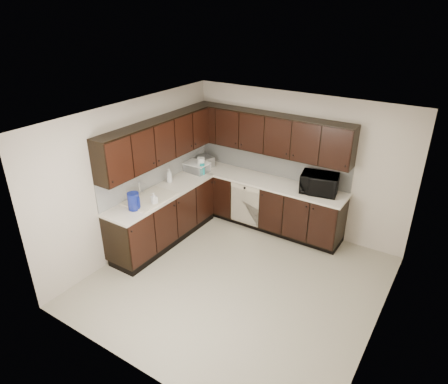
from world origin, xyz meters
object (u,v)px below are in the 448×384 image
(sink, at_px, (150,202))
(microwave, at_px, (319,184))
(blue_pitcher, at_px, (134,201))
(toaster_oven, at_px, (205,161))
(storage_bin, at_px, (197,167))

(sink, distance_m, microwave, 2.82)
(sink, distance_m, blue_pitcher, 0.43)
(toaster_oven, height_order, storage_bin, toaster_oven)
(toaster_oven, height_order, blue_pitcher, blue_pitcher)
(blue_pitcher, bearing_deg, storage_bin, 80.11)
(sink, bearing_deg, blue_pitcher, -83.93)
(microwave, bearing_deg, sink, -153.32)
(sink, bearing_deg, toaster_oven, 92.35)
(microwave, xyz_separation_m, storage_bin, (-2.26, -0.37, -0.08))
(blue_pitcher, bearing_deg, sink, 83.36)
(microwave, relative_size, toaster_oven, 1.92)
(storage_bin, bearing_deg, blue_pitcher, -87.18)
(sink, height_order, storage_bin, sink)
(sink, xyz_separation_m, blue_pitcher, (0.04, -0.38, 0.20))
(microwave, height_order, storage_bin, microwave)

